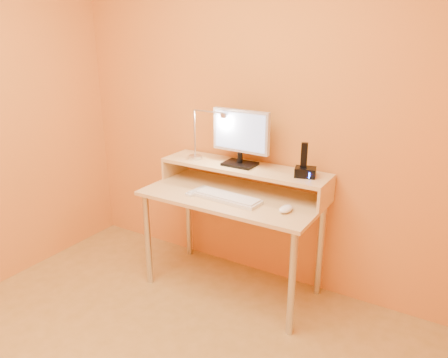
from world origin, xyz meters
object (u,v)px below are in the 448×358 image
Objects in this scene: monitor_panel at (241,131)px; mouse at (286,209)px; phone_dock at (305,172)px; keyboard at (228,198)px; remote_control at (198,191)px; lamp_base at (195,157)px.

monitor_panel reaches higher than mouse.
monitor_panel is 3.24× the size of phone_dock.
monitor_panel is 0.52m from phone_dock.
keyboard is 3.82× the size of mouse.
remote_control is at bearing -173.76° from mouse.
keyboard is (0.05, -0.26, -0.39)m from monitor_panel.
lamp_base is 0.51× the size of remote_control.
phone_dock is 0.29m from mouse.
monitor_panel is at bearing 58.56° from remote_control.
monitor_panel is at bearing 157.42° from mouse.
keyboard is 2.32× the size of remote_control.
mouse is at bearing 5.66° from keyboard.
mouse is 0.61× the size of remote_control.
lamp_base is 0.84m from mouse.
lamp_base reaches higher than mouse.
monitor_panel is 0.50m from remote_control.
mouse is (0.45, -0.25, -0.38)m from monitor_panel.
phone_dock is at bearing 34.54° from keyboard.
monitor_panel is 0.93× the size of keyboard.
lamp_base is 0.84× the size of mouse.
monitor_panel is 0.64m from mouse.
remote_control is at bearing -175.81° from phone_dock.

